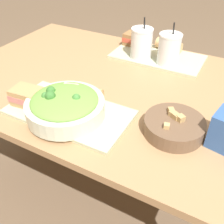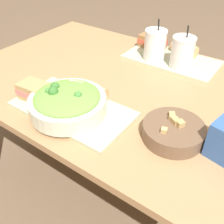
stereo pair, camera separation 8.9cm
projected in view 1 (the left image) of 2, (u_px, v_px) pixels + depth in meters
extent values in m
plane|color=brown|center=(109.00, 180.00, 1.59)|extent=(12.00, 12.00, 0.00)
cube|color=#A37A51|center=(107.00, 83.00, 1.17)|extent=(1.39, 0.95, 0.03)
cylinder|color=#A37A51|center=(60.00, 77.00, 1.92)|extent=(0.06, 0.06, 0.67)
cube|color=#B2BC99|center=(69.00, 112.00, 0.97)|extent=(0.45, 0.24, 0.01)
cube|color=#B2BC99|center=(157.00, 57.00, 1.34)|extent=(0.45, 0.24, 0.01)
cylinder|color=beige|center=(66.00, 108.00, 0.93)|extent=(0.28, 0.28, 0.06)
ellipsoid|color=#6B9E42|center=(65.00, 100.00, 0.91)|extent=(0.24, 0.24, 0.04)
sphere|color=#38702D|center=(51.00, 91.00, 0.92)|extent=(0.03, 0.03, 0.03)
sphere|color=#427F38|center=(76.00, 98.00, 0.89)|extent=(0.03, 0.03, 0.03)
sphere|color=#38702D|center=(50.00, 96.00, 0.89)|extent=(0.04, 0.04, 0.04)
sphere|color=#427F38|center=(46.00, 96.00, 0.90)|extent=(0.03, 0.03, 0.03)
cube|color=beige|center=(70.00, 87.00, 0.96)|extent=(0.06, 0.05, 0.01)
cube|color=beige|center=(65.00, 102.00, 0.88)|extent=(0.06, 0.06, 0.01)
cylinder|color=brown|center=(174.00, 126.00, 0.87)|extent=(0.20, 0.20, 0.05)
cylinder|color=#5B2D19|center=(175.00, 122.00, 0.86)|extent=(0.18, 0.18, 0.01)
cube|color=tan|center=(173.00, 114.00, 0.87)|extent=(0.03, 0.03, 0.02)
cube|color=tan|center=(181.00, 119.00, 0.85)|extent=(0.03, 0.03, 0.02)
cube|color=tan|center=(171.00, 111.00, 0.89)|extent=(0.03, 0.03, 0.02)
cube|color=tan|center=(167.00, 126.00, 0.82)|extent=(0.02, 0.02, 0.02)
cube|color=tan|center=(176.00, 117.00, 0.86)|extent=(0.03, 0.03, 0.02)
cube|color=tan|center=(32.00, 102.00, 0.99)|extent=(0.15, 0.09, 0.02)
cube|color=#C1706B|center=(31.00, 97.00, 0.98)|extent=(0.15, 0.10, 0.02)
cube|color=tan|center=(30.00, 92.00, 0.97)|extent=(0.15, 0.09, 0.02)
cylinder|color=tan|center=(83.00, 93.00, 1.01)|extent=(0.16, 0.08, 0.06)
cylinder|color=beige|center=(101.00, 97.00, 0.99)|extent=(0.01, 0.05, 0.05)
cube|color=olive|center=(137.00, 44.00, 1.43)|extent=(0.14, 0.09, 0.02)
cube|color=#C64C38|center=(137.00, 40.00, 1.42)|extent=(0.15, 0.09, 0.02)
cube|color=olive|center=(137.00, 36.00, 1.41)|extent=(0.14, 0.09, 0.02)
cylinder|color=tan|center=(169.00, 45.00, 1.37)|extent=(0.14, 0.08, 0.06)
cylinder|color=beige|center=(180.00, 48.00, 1.34)|extent=(0.01, 0.05, 0.05)
cylinder|color=silver|center=(141.00, 44.00, 1.28)|extent=(0.10, 0.10, 0.14)
cylinder|color=black|center=(141.00, 46.00, 1.29)|extent=(0.09, 0.09, 0.11)
cylinder|color=white|center=(142.00, 29.00, 1.24)|extent=(0.11, 0.11, 0.01)
cylinder|color=black|center=(144.00, 24.00, 1.22)|extent=(0.01, 0.02, 0.06)
cylinder|color=silver|center=(169.00, 50.00, 1.23)|extent=(0.10, 0.10, 0.14)
cylinder|color=maroon|center=(169.00, 52.00, 1.23)|extent=(0.09, 0.09, 0.11)
cylinder|color=white|center=(171.00, 35.00, 1.19)|extent=(0.11, 0.11, 0.01)
cylinder|color=black|center=(174.00, 29.00, 1.17)|extent=(0.01, 0.02, 0.06)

